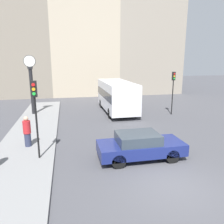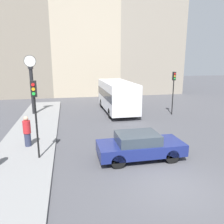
% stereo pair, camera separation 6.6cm
% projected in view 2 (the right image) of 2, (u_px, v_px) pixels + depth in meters
% --- Properties ---
extents(ground_plane, '(120.00, 120.00, 0.00)m').
position_uv_depth(ground_plane, '(170.00, 185.00, 8.78)').
color(ground_plane, '#47474C').
extents(sidewalk_corner, '(3.24, 21.14, 0.13)m').
position_uv_depth(sidewalk_corner, '(34.00, 129.00, 15.68)').
color(sidewalk_corner, gray).
rests_on(sidewalk_corner, ground_plane).
extents(building_row, '(26.32, 5.00, 19.30)m').
position_uv_depth(building_row, '(99.00, 36.00, 31.01)').
color(building_row, gray).
rests_on(building_row, ground_plane).
extents(sedan_car, '(4.33, 1.80, 1.36)m').
position_uv_depth(sedan_car, '(140.00, 146.00, 11.01)').
color(sedan_car, navy).
rests_on(sedan_car, ground_plane).
extents(bus_distant, '(2.53, 7.46, 2.93)m').
position_uv_depth(bus_distant, '(117.00, 95.00, 21.07)').
color(bus_distant, silver).
rests_on(bus_distant, ground_plane).
extents(traffic_light_near, '(0.26, 0.24, 3.84)m').
position_uv_depth(traffic_light_near, '(35.00, 104.00, 10.32)').
color(traffic_light_near, black).
rests_on(traffic_light_near, sidewalk_corner).
extents(traffic_light_far, '(0.26, 0.24, 3.92)m').
position_uv_depth(traffic_light_far, '(174.00, 84.00, 19.70)').
color(traffic_light_far, black).
rests_on(traffic_light_far, ground_plane).
extents(street_clock, '(1.02, 0.39, 5.22)m').
position_uv_depth(street_clock, '(32.00, 85.00, 19.52)').
color(street_clock, black).
rests_on(street_clock, sidewalk_corner).
extents(pedestrian_red_top, '(0.42, 0.42, 1.75)m').
position_uv_depth(pedestrian_red_top, '(27.00, 131.00, 12.27)').
color(pedestrian_red_top, '#2D334C').
rests_on(pedestrian_red_top, sidewalk_corner).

